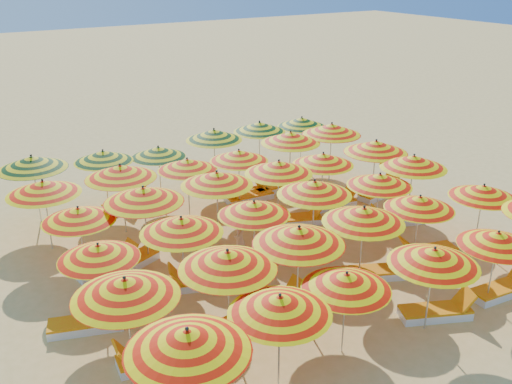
% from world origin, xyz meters
% --- Properties ---
extents(ground, '(120.00, 120.00, 0.00)m').
position_xyz_m(ground, '(0.00, 0.00, 0.00)').
color(ground, '#E7B867').
rests_on(ground, ground).
extents(umbrella_0, '(2.22, 2.22, 2.35)m').
position_xyz_m(umbrella_0, '(-5.06, -5.46, 2.07)').
color(umbrella_0, silver).
rests_on(umbrella_0, ground).
extents(umbrella_1, '(2.24, 2.24, 2.16)m').
position_xyz_m(umbrella_1, '(-3.00, -5.18, 1.90)').
color(umbrella_1, silver).
rests_on(umbrella_1, ground).
extents(umbrella_2, '(2.42, 2.42, 2.03)m').
position_xyz_m(umbrella_2, '(-1.22, -5.05, 1.79)').
color(umbrella_2, silver).
rests_on(umbrella_2, ground).
extents(umbrella_3, '(2.66, 2.66, 2.17)m').
position_xyz_m(umbrella_3, '(0.97, -5.43, 1.91)').
color(umbrella_3, silver).
rests_on(umbrella_3, ground).
extents(umbrella_4, '(2.25, 2.25, 2.01)m').
position_xyz_m(umbrella_4, '(3.16, -5.46, 1.77)').
color(umbrella_4, silver).
rests_on(umbrella_4, ground).
extents(umbrella_6, '(2.23, 2.23, 2.31)m').
position_xyz_m(umbrella_6, '(-5.36, -3.25, 2.03)').
color(umbrella_6, silver).
rests_on(umbrella_6, ground).
extents(umbrella_7, '(2.33, 2.33, 2.31)m').
position_xyz_m(umbrella_7, '(-3.10, -3.33, 2.04)').
color(umbrella_7, silver).
rests_on(umbrella_7, ground).
extents(umbrella_8, '(2.86, 2.86, 2.34)m').
position_xyz_m(umbrella_8, '(-1.15, -3.25, 2.06)').
color(umbrella_8, silver).
rests_on(umbrella_8, ground).
extents(umbrella_9, '(2.27, 2.27, 2.25)m').
position_xyz_m(umbrella_9, '(1.02, -3.05, 1.98)').
color(umbrella_9, silver).
rests_on(umbrella_9, ground).
extents(umbrella_10, '(2.29, 2.29, 2.06)m').
position_xyz_m(umbrella_10, '(3.14, -2.97, 1.81)').
color(umbrella_10, silver).
rests_on(umbrella_10, ground).
extents(umbrella_11, '(2.52, 2.52, 2.06)m').
position_xyz_m(umbrella_11, '(5.33, -3.35, 1.81)').
color(umbrella_11, silver).
rests_on(umbrella_11, ground).
extents(umbrella_12, '(2.40, 2.40, 2.02)m').
position_xyz_m(umbrella_12, '(-5.22, -1.03, 1.78)').
color(umbrella_12, silver).
rests_on(umbrella_12, ground).
extents(umbrella_13, '(2.63, 2.63, 2.21)m').
position_xyz_m(umbrella_13, '(-3.14, -1.07, 1.94)').
color(umbrella_13, silver).
rests_on(umbrella_13, ground).
extents(umbrella_14, '(2.28, 2.28, 2.09)m').
position_xyz_m(umbrella_14, '(-0.96, -0.94, 1.84)').
color(umbrella_14, silver).
rests_on(umbrella_14, ground).
extents(umbrella_15, '(2.28, 2.28, 2.28)m').
position_xyz_m(umbrella_15, '(1.05, -0.95, 2.00)').
color(umbrella_15, silver).
rests_on(umbrella_15, ground).
extents(umbrella_16, '(2.33, 2.33, 2.10)m').
position_xyz_m(umbrella_16, '(3.36, -1.17, 1.85)').
color(umbrella_16, silver).
rests_on(umbrella_16, ground).
extents(umbrella_17, '(2.21, 2.21, 2.28)m').
position_xyz_m(umbrella_17, '(5.10, -0.84, 2.01)').
color(umbrella_17, silver).
rests_on(umbrella_17, ground).
extents(umbrella_18, '(2.01, 2.01, 2.07)m').
position_xyz_m(umbrella_18, '(-5.05, 1.19, 1.82)').
color(umbrella_18, silver).
rests_on(umbrella_18, ground).
extents(umbrella_19, '(2.76, 2.76, 2.34)m').
position_xyz_m(umbrella_19, '(-3.31, 0.98, 2.06)').
color(umbrella_19, silver).
rests_on(umbrella_19, ground).
extents(umbrella_20, '(2.49, 2.49, 2.29)m').
position_xyz_m(umbrella_20, '(-0.98, 1.13, 2.02)').
color(umbrella_20, silver).
rests_on(umbrella_20, ground).
extents(umbrella_21, '(2.24, 2.24, 2.27)m').
position_xyz_m(umbrella_21, '(1.15, 1.01, 2.00)').
color(umbrella_21, silver).
rests_on(umbrella_21, ground).
extents(umbrella_22, '(2.66, 2.66, 2.16)m').
position_xyz_m(umbrella_22, '(3.00, 1.13, 1.90)').
color(umbrella_22, silver).
rests_on(umbrella_22, ground).
extents(umbrella_23, '(2.84, 2.84, 2.34)m').
position_xyz_m(umbrella_23, '(5.06, 0.85, 2.06)').
color(umbrella_23, silver).
rests_on(umbrella_23, ground).
extents(umbrella_24, '(2.74, 2.74, 2.24)m').
position_xyz_m(umbrella_24, '(-5.46, 3.23, 1.97)').
color(umbrella_24, silver).
rests_on(umbrella_24, ground).
extents(umbrella_25, '(2.88, 2.88, 2.31)m').
position_xyz_m(umbrella_25, '(-3.20, 3.14, 2.04)').
color(umbrella_25, silver).
rests_on(umbrella_25, ground).
extents(umbrella_26, '(2.40, 2.40, 2.07)m').
position_xyz_m(umbrella_26, '(-0.95, 3.22, 1.82)').
color(umbrella_26, silver).
rests_on(umbrella_26, ground).
extents(umbrella_27, '(2.38, 2.38, 2.11)m').
position_xyz_m(umbrella_27, '(0.88, 3.01, 1.86)').
color(umbrella_27, silver).
rests_on(umbrella_27, ground).
extents(umbrella_28, '(2.53, 2.53, 2.30)m').
position_xyz_m(umbrella_28, '(3.24, 3.35, 2.03)').
color(umbrella_28, silver).
rests_on(umbrella_28, ground).
extents(umbrella_29, '(2.92, 2.92, 2.35)m').
position_xyz_m(umbrella_29, '(5.08, 3.29, 2.07)').
color(umbrella_29, silver).
rests_on(umbrella_29, ground).
extents(umbrella_30, '(2.43, 2.43, 2.32)m').
position_xyz_m(umbrella_30, '(-5.30, 5.41, 2.04)').
color(umbrella_30, silver).
rests_on(umbrella_30, ground).
extents(umbrella_31, '(2.57, 2.57, 2.11)m').
position_xyz_m(umbrella_31, '(-3.03, 5.39, 1.85)').
color(umbrella_31, silver).
rests_on(umbrella_31, ground).
extents(umbrella_32, '(2.26, 2.26, 2.02)m').
position_xyz_m(umbrella_32, '(-1.18, 5.06, 1.77)').
color(umbrella_32, silver).
rests_on(umbrella_32, ground).
extents(umbrella_33, '(2.58, 2.58, 2.24)m').
position_xyz_m(umbrella_33, '(1.14, 5.30, 1.97)').
color(umbrella_33, silver).
rests_on(umbrella_33, ground).
extents(umbrella_34, '(2.26, 2.26, 2.17)m').
position_xyz_m(umbrella_34, '(3.25, 5.46, 1.91)').
color(umbrella_34, silver).
rests_on(umbrella_34, ground).
extents(umbrella_35, '(2.47, 2.47, 2.11)m').
position_xyz_m(umbrella_35, '(5.18, 5.32, 1.86)').
color(umbrella_35, silver).
rests_on(umbrella_35, ground).
extents(lounger_1, '(1.82, 1.23, 0.69)m').
position_xyz_m(lounger_1, '(1.57, -5.25, 0.15)').
color(lounger_1, white).
rests_on(lounger_1, ground).
extents(lounger_2, '(1.78, 0.74, 0.69)m').
position_xyz_m(lounger_2, '(3.76, -5.44, 0.15)').
color(lounger_2, white).
rests_on(lounger_2, ground).
extents(lounger_3, '(1.79, 0.77, 0.69)m').
position_xyz_m(lounger_3, '(-4.86, -3.23, 0.15)').
color(lounger_3, white).
rests_on(lounger_3, ground).
extents(lounger_4, '(1.80, 0.86, 0.69)m').
position_xyz_m(lounger_4, '(-3.70, -3.27, 0.15)').
color(lounger_4, white).
rests_on(lounger_4, ground).
extents(lounger_5, '(1.77, 0.69, 0.69)m').
position_xyz_m(lounger_5, '(-1.65, -3.02, 0.15)').
color(lounger_5, white).
rests_on(lounger_5, ground).
extents(lounger_6, '(1.82, 1.24, 0.69)m').
position_xyz_m(lounger_6, '(1.61, -3.09, 0.15)').
color(lounger_6, white).
rests_on(lounger_6, ground).
extents(lounger_7, '(1.82, 0.96, 0.69)m').
position_xyz_m(lounger_7, '(3.65, -3.00, 0.15)').
color(lounger_7, white).
rests_on(lounger_7, ground).
extents(lounger_8, '(1.83, 1.08, 0.69)m').
position_xyz_m(lounger_8, '(-5.73, -1.29, 0.15)').
color(lounger_8, white).
rests_on(lounger_8, ground).
extents(lounger_9, '(1.83, 1.12, 0.69)m').
position_xyz_m(lounger_9, '(-2.64, -1.00, 0.15)').
color(lounger_9, white).
rests_on(lounger_9, ground).
extents(lounger_10, '(1.83, 1.09, 0.69)m').
position_xyz_m(lounger_10, '(4.51, -0.92, 0.15)').
color(lounger_10, white).
rests_on(lounger_10, ground).
extents(lounger_11, '(1.80, 0.84, 0.69)m').
position_xyz_m(lounger_11, '(-4.45, 1.04, 0.15)').
color(lounger_11, white).
rests_on(lounger_11, ground).
extents(lounger_12, '(1.82, 1.18, 0.69)m').
position_xyz_m(lounger_12, '(-3.91, 0.92, 0.15)').
color(lounger_12, white).
rests_on(lounger_12, ground).
extents(lounger_13, '(1.82, 1.18, 0.69)m').
position_xyz_m(lounger_13, '(1.75, 0.80, 0.15)').
color(lounger_13, white).
rests_on(lounger_13, ground).
extents(lounger_14, '(1.79, 0.80, 0.69)m').
position_xyz_m(lounger_14, '(3.60, 1.21, 0.15)').
color(lounger_14, white).
rests_on(lounger_14, ground).
extents(lounger_15, '(1.81, 0.87, 0.69)m').
position_xyz_m(lounger_15, '(5.65, 1.09, 0.15)').
color(lounger_15, white).
rests_on(lounger_15, ground).
extents(lounger_16, '(1.77, 0.69, 0.69)m').
position_xyz_m(lounger_16, '(1.38, 3.25, 0.15)').
color(lounger_16, white).
rests_on(lounger_16, ground).
extents(lounger_17, '(1.73, 0.58, 0.69)m').
position_xyz_m(lounger_17, '(2.64, 3.50, 0.15)').
color(lounger_17, white).
rests_on(lounger_17, ground).
extents(lounger_18, '(1.82, 1.24, 0.69)m').
position_xyz_m(lounger_18, '(-2.43, 5.20, 0.15)').
color(lounger_18, white).
rests_on(lounger_18, ground).
extents(lounger_19, '(1.81, 0.88, 0.69)m').
position_xyz_m(lounger_19, '(-1.78, 4.95, 0.15)').
color(lounger_19, white).
rests_on(lounger_19, ground).
extents(beachgoer_a, '(0.59, 0.60, 1.39)m').
position_xyz_m(beachgoer_a, '(-1.09, -0.38, 0.69)').
color(beachgoer_a, tan).
rests_on(beachgoer_a, ground).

